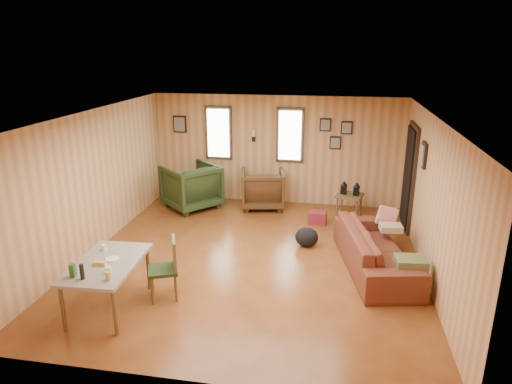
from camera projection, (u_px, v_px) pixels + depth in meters
The scene contains 11 objects.
room at pixel (265, 186), 7.52m from camera, with size 5.54×6.04×2.44m.
sofa at pixel (376, 243), 7.20m from camera, with size 2.29×0.67×0.89m, color brown.
recliner_brown at pixel (263, 187), 9.96m from camera, with size 0.91×0.85×0.93m, color #472C15.
recliner_green at pixel (191, 184), 9.91m from camera, with size 1.04×0.97×1.07m, color #273819.
end_table at pixel (208, 189), 10.15m from camera, with size 0.61×0.58×0.66m.
side_table at pixel (350, 193), 9.28m from camera, with size 0.60×0.60×0.80m.
cooler at pixel (317, 218), 9.13m from camera, with size 0.36×0.27×0.25m.
backpack at pixel (307, 237), 8.07m from camera, with size 0.41×0.31×0.35m.
sofa_pillows at pixel (399, 240), 7.14m from camera, with size 0.61×1.85×0.38m.
dining_table at pixel (106, 267), 6.03m from camera, with size 0.86×1.37×0.88m.
dining_chair at pixel (168, 265), 6.36m from camera, with size 0.52×0.52×0.88m.
Camera 1 is at (1.27, -6.83, 3.42)m, focal length 32.00 mm.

